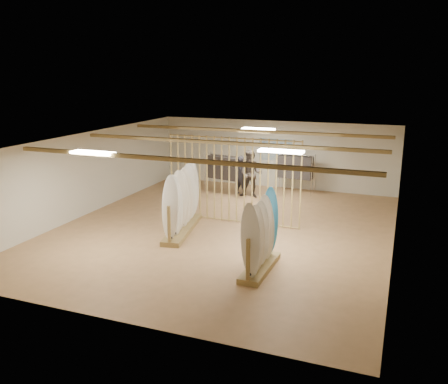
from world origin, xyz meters
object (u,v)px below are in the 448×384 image
at_px(clothing_rack_a, 223,168).
at_px(shopper_b, 251,171).
at_px(clothing_rack_b, 295,167).
at_px(rack_left, 182,210).
at_px(rack_right, 260,246).
at_px(shopper_a, 241,173).

bearing_deg(clothing_rack_a, shopper_b, 1.91).
distance_m(clothing_rack_a, clothing_rack_b, 2.92).
xyz_separation_m(rack_left, shopper_b, (0.70, 4.64, 0.36)).
bearing_deg(rack_left, clothing_rack_b, 59.81).
relative_size(rack_right, shopper_b, 0.95).
bearing_deg(clothing_rack_a, rack_left, -70.35).
height_order(rack_left, clothing_rack_a, rack_left).
bearing_deg(shopper_a, clothing_rack_b, -138.34).
relative_size(rack_left, rack_right, 1.46).
bearing_deg(shopper_b, rack_right, -75.12).
relative_size(clothing_rack_a, clothing_rack_b, 1.00).
distance_m(rack_left, rack_right, 3.65).
relative_size(rack_left, clothing_rack_a, 1.83).
relative_size(rack_right, shopper_a, 1.12).
xyz_separation_m(rack_right, shopper_b, (-2.38, 6.60, 0.41)).
bearing_deg(shopper_a, clothing_rack_a, 15.43).
distance_m(clothing_rack_b, shopper_b, 1.98).
height_order(rack_left, shopper_a, rack_left).
bearing_deg(rack_left, shopper_a, 77.18).
relative_size(clothing_rack_b, shopper_a, 0.90).
height_order(clothing_rack_b, shopper_a, shopper_a).
distance_m(clothing_rack_b, shopper_a, 2.23).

